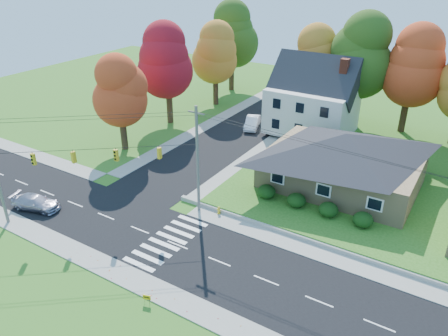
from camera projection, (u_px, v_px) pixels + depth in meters
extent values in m
plane|color=#3D7923|center=(177.00, 245.00, 35.14)|extent=(120.00, 120.00, 0.00)
cube|color=black|center=(177.00, 245.00, 35.14)|extent=(90.00, 8.00, 0.02)
cube|color=black|center=(248.00, 127.00, 58.67)|extent=(8.00, 44.00, 0.02)
cube|color=#9C9A90|center=(212.00, 216.00, 38.92)|extent=(90.00, 2.00, 0.08)
cube|color=#9C9A90|center=(135.00, 280.00, 31.33)|extent=(90.00, 2.00, 0.08)
cube|color=#3D7923|center=(403.00, 179.00, 44.84)|extent=(30.00, 30.00, 0.50)
cube|color=tan|center=(342.00, 170.00, 42.58)|extent=(14.00, 10.00, 3.20)
pyramid|color=#26262B|center=(345.00, 144.00, 41.37)|extent=(14.60, 10.60, 2.20)
cube|color=silver|center=(312.00, 110.00, 54.94)|extent=(10.00, 8.00, 5.60)
pyramid|color=#26262B|center=(315.00, 79.00, 53.16)|extent=(10.40, 8.40, 2.40)
cube|color=brown|center=(341.00, 99.00, 52.39)|extent=(0.90, 0.90, 9.60)
ellipsoid|color=#163A10|center=(267.00, 192.00, 40.66)|extent=(1.70, 1.70, 1.27)
ellipsoid|color=#163A10|center=(296.00, 200.00, 39.24)|extent=(1.70, 1.70, 1.27)
ellipsoid|color=#163A10|center=(328.00, 210.00, 37.82)|extent=(1.70, 1.70, 1.27)
ellipsoid|color=#163A10|center=(363.00, 220.00, 36.40)|extent=(1.70, 1.70, 1.27)
cylinder|color=#666059|center=(198.00, 161.00, 37.57)|extent=(0.26, 0.26, 10.00)
cube|color=#666059|center=(196.00, 113.00, 35.61)|extent=(1.60, 0.12, 0.12)
cube|color=gold|center=(33.00, 159.00, 35.73)|extent=(0.34, 0.26, 1.00)
cube|color=gold|center=(74.00, 157.00, 36.07)|extent=(0.26, 0.34, 1.00)
cube|color=gold|center=(116.00, 155.00, 36.43)|extent=(0.34, 0.26, 1.00)
cube|color=gold|center=(159.00, 153.00, 36.81)|extent=(0.26, 0.34, 1.00)
cylinder|color=black|center=(96.00, 149.00, 35.98)|extent=(13.02, 10.43, 0.04)
cylinder|color=#3F2A19|center=(314.00, 96.00, 60.49)|extent=(0.80, 0.80, 5.40)
sphere|color=#BE7524|center=(317.00, 68.00, 58.75)|extent=(6.72, 6.72, 6.72)
sphere|color=#BE7524|center=(318.00, 55.00, 58.00)|extent=(5.91, 5.91, 5.91)
sphere|color=#BE7524|center=(319.00, 43.00, 57.25)|extent=(5.11, 5.11, 5.11)
cylinder|color=#3F2A19|center=(355.00, 102.00, 56.69)|extent=(0.86, 0.86, 6.30)
sphere|color=#315517|center=(360.00, 67.00, 54.66)|extent=(7.84, 7.84, 7.84)
sphere|color=#315517|center=(362.00, 51.00, 53.79)|extent=(6.90, 6.90, 6.90)
sphere|color=#315517|center=(365.00, 35.00, 52.91)|extent=(5.96, 5.96, 5.96)
cylinder|color=#3F2A19|center=(405.00, 109.00, 54.71)|extent=(0.83, 0.83, 5.85)
sphere|color=red|center=(411.00, 76.00, 52.83)|extent=(7.28, 7.28, 7.28)
sphere|color=red|center=(414.00, 61.00, 52.02)|extent=(6.41, 6.41, 6.41)
sphere|color=red|center=(417.00, 45.00, 51.20)|extent=(5.53, 5.53, 5.53)
cylinder|color=#3F2A19|center=(123.00, 129.00, 51.20)|extent=(0.77, 0.77, 4.95)
sphere|color=red|center=(120.00, 100.00, 49.60)|extent=(6.16, 6.16, 6.16)
sphere|color=red|center=(119.00, 87.00, 48.91)|extent=(5.42, 5.42, 5.42)
sphere|color=red|center=(117.00, 73.00, 48.23)|extent=(4.68, 4.68, 4.68)
cylinder|color=#3F2A19|center=(169.00, 102.00, 59.07)|extent=(0.83, 0.83, 5.85)
sphere|color=maroon|center=(168.00, 71.00, 57.18)|extent=(7.28, 7.28, 7.28)
sphere|color=maroon|center=(167.00, 57.00, 56.37)|extent=(6.41, 6.41, 6.41)
sphere|color=maroon|center=(166.00, 42.00, 55.56)|extent=(5.53, 5.53, 5.53)
cylinder|color=#3F2A19|center=(216.00, 87.00, 66.29)|extent=(0.80, 0.80, 5.40)
sphere|color=#BE7524|center=(215.00, 61.00, 64.55)|extent=(6.72, 6.72, 6.72)
sphere|color=#BE7524|center=(215.00, 50.00, 63.80)|extent=(5.91, 5.91, 5.91)
sphere|color=#BE7524|center=(215.00, 38.00, 63.05)|extent=(5.11, 5.11, 5.11)
cylinder|color=#3F2A19|center=(232.00, 71.00, 73.11)|extent=(0.86, 0.86, 6.30)
sphere|color=#315517|center=(232.00, 44.00, 71.08)|extent=(7.84, 7.84, 7.84)
sphere|color=#315517|center=(232.00, 31.00, 70.21)|extent=(6.90, 6.90, 6.90)
sphere|color=#315517|center=(232.00, 18.00, 69.33)|extent=(5.96, 5.96, 5.96)
imported|color=#9C9AAD|center=(36.00, 202.00, 39.77)|extent=(4.92, 3.02, 1.33)
imported|color=white|center=(252.00, 122.00, 58.04)|extent=(3.06, 4.88, 1.52)
cylinder|color=gold|center=(219.00, 214.00, 39.27)|extent=(0.34, 0.34, 0.10)
cylinder|color=gold|center=(219.00, 211.00, 39.14)|extent=(0.23, 0.23, 0.52)
sphere|color=gold|center=(219.00, 208.00, 39.00)|extent=(0.25, 0.25, 0.25)
cylinder|color=gold|center=(219.00, 210.00, 39.10)|extent=(0.44, 0.25, 0.11)
cylinder|color=black|center=(145.00, 299.00, 29.34)|extent=(0.02, 0.02, 0.48)
cylinder|color=black|center=(149.00, 302.00, 29.14)|extent=(0.02, 0.02, 0.48)
cube|color=#FFBA0B|center=(147.00, 297.00, 29.11)|extent=(0.55, 0.20, 0.38)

